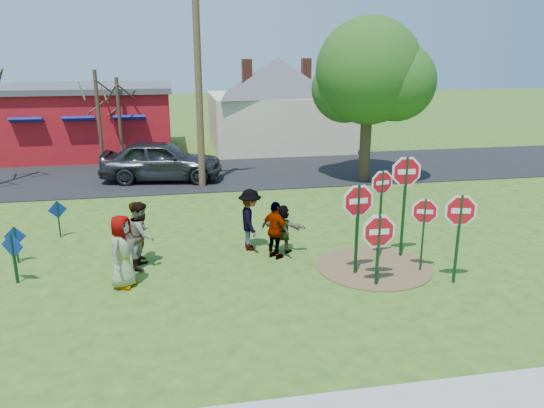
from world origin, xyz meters
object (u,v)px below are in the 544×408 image
(stop_sign_c, at_px, (424,218))
(suv, at_px, (162,160))
(stop_sign_d, at_px, (406,181))
(stop_sign_a, at_px, (379,233))
(leafy_tree, at_px, (371,77))
(person_a, at_px, (122,251))
(person_b, at_px, (138,232))
(stop_sign_b, at_px, (382,192))
(utility_pole, at_px, (198,70))

(stop_sign_c, bearing_deg, suv, 141.59)
(suv, bearing_deg, stop_sign_d, -138.58)
(stop_sign_a, relative_size, leafy_tree, 0.26)
(person_a, xyz_separation_m, suv, (0.83, 11.29, 0.01))
(stop_sign_a, bearing_deg, stop_sign_c, 19.70)
(stop_sign_a, xyz_separation_m, person_b, (-6.24, 2.36, -0.39))
(stop_sign_b, height_order, utility_pole, utility_pole)
(stop_sign_d, distance_m, suv, 12.83)
(stop_sign_a, relative_size, stop_sign_c, 0.88)
(person_a, distance_m, utility_pole, 10.98)
(stop_sign_c, relative_size, person_a, 1.14)
(stop_sign_b, height_order, suv, stop_sign_b)
(utility_pole, bearing_deg, stop_sign_c, -62.75)
(stop_sign_a, height_order, suv, stop_sign_a)
(person_b, height_order, utility_pole, utility_pole)
(utility_pole, bearing_deg, stop_sign_a, -69.42)
(person_b, height_order, leafy_tree, leafy_tree)
(stop_sign_d, relative_size, suv, 0.58)
(stop_sign_c, distance_m, leafy_tree, 10.85)
(stop_sign_a, distance_m, person_b, 6.68)
(stop_sign_c, distance_m, stop_sign_d, 1.34)
(stop_sign_a, bearing_deg, suv, 125.80)
(person_b, xyz_separation_m, suv, (0.53, 9.64, 0.08))
(suv, distance_m, utility_pole, 4.63)
(stop_sign_c, height_order, person_b, stop_sign_c)
(person_a, height_order, person_b, person_a)
(stop_sign_c, bearing_deg, stop_sign_d, 115.57)
(stop_sign_d, relative_size, person_a, 1.64)
(stop_sign_a, distance_m, stop_sign_c, 1.40)
(person_a, relative_size, utility_pole, 0.20)
(suv, bearing_deg, person_a, -175.93)
(stop_sign_b, height_order, leafy_tree, leafy_tree)
(person_a, bearing_deg, utility_pole, 10.79)
(suv, bearing_deg, stop_sign_c, -140.75)
(stop_sign_d, bearing_deg, person_a, -172.75)
(stop_sign_a, distance_m, utility_pole, 11.91)
(stop_sign_c, xyz_separation_m, leafy_tree, (2.18, 10.15, 3.16))
(person_b, distance_m, suv, 9.65)
(stop_sign_a, bearing_deg, person_a, -175.85)
(stop_sign_a, distance_m, person_a, 6.59)
(stop_sign_d, bearing_deg, utility_pole, 122.29)
(stop_sign_b, xyz_separation_m, stop_sign_c, (0.85, -0.96, -0.51))
(person_b, bearing_deg, leafy_tree, -41.09)
(stop_sign_c, relative_size, leafy_tree, 0.30)
(stop_sign_c, height_order, utility_pole, utility_pole)
(person_a, bearing_deg, stop_sign_d, -60.18)
(utility_pole, bearing_deg, stop_sign_d, -60.50)
(suv, xyz_separation_m, leafy_tree, (9.25, -1.63, 3.71))
(person_a, bearing_deg, leafy_tree, -20.86)
(stop_sign_c, xyz_separation_m, person_b, (-7.60, 2.14, -0.63))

